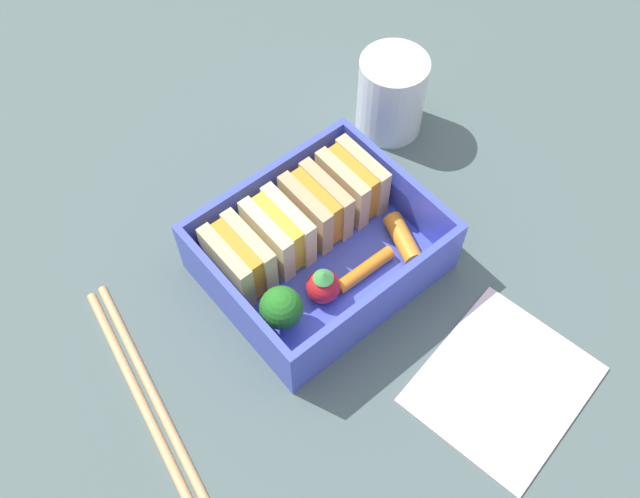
{
  "coord_description": "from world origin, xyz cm",
  "views": [
    {
      "loc": [
        -19.39,
        -23.2,
        50.77
      ],
      "look_at": [
        0.0,
        0.0,
        2.7
      ],
      "focal_mm": 40.0,
      "sensor_mm": 36.0,
      "label": 1
    }
  ],
  "objects_px": {
    "sandwich_center": "(316,207)",
    "broccoli_floret": "(281,308)",
    "strawberry_far_left": "(323,286)",
    "folded_napkin": "(503,384)",
    "sandwich_left": "(239,259)",
    "chopstick_pair": "(142,388)",
    "carrot_stick_far_left": "(403,239)",
    "carrot_stick_left": "(365,270)",
    "sandwich_center_left": "(278,233)",
    "sandwich_center_right": "(352,182)",
    "drinking_glass": "(391,95)"
  },
  "relations": [
    {
      "from": "sandwich_center",
      "to": "drinking_glass",
      "type": "relative_size",
      "value": 0.73
    },
    {
      "from": "sandwich_center_left",
      "to": "carrot_stick_left",
      "type": "height_order",
      "value": "sandwich_center_left"
    },
    {
      "from": "broccoli_floret",
      "to": "drinking_glass",
      "type": "distance_m",
      "value": 0.23
    },
    {
      "from": "strawberry_far_left",
      "to": "sandwich_left",
      "type": "bearing_deg",
      "value": 124.83
    },
    {
      "from": "sandwich_center_left",
      "to": "sandwich_center_right",
      "type": "height_order",
      "value": "same"
    },
    {
      "from": "sandwich_center_right",
      "to": "folded_napkin",
      "type": "bearing_deg",
      "value": -95.67
    },
    {
      "from": "sandwich_center_left",
      "to": "carrot_stick_far_left",
      "type": "bearing_deg",
      "value": -36.96
    },
    {
      "from": "sandwich_left",
      "to": "carrot_stick_far_left",
      "type": "xyz_separation_m",
      "value": [
        0.12,
        -0.06,
        -0.02
      ]
    },
    {
      "from": "sandwich_center",
      "to": "carrot_stick_far_left",
      "type": "height_order",
      "value": "sandwich_center"
    },
    {
      "from": "sandwich_center_right",
      "to": "carrot_stick_left",
      "type": "distance_m",
      "value": 0.08
    },
    {
      "from": "sandwich_left",
      "to": "chopstick_pair",
      "type": "xyz_separation_m",
      "value": [
        -0.11,
        -0.03,
        -0.03
      ]
    },
    {
      "from": "sandwich_left",
      "to": "carrot_stick_left",
      "type": "height_order",
      "value": "sandwich_left"
    },
    {
      "from": "sandwich_center",
      "to": "chopstick_pair",
      "type": "xyz_separation_m",
      "value": [
        -0.19,
        -0.03,
        -0.03
      ]
    },
    {
      "from": "sandwich_center",
      "to": "carrot_stick_far_left",
      "type": "relative_size",
      "value": 1.28
    },
    {
      "from": "folded_napkin",
      "to": "broccoli_floret",
      "type": "bearing_deg",
      "value": 124.88
    },
    {
      "from": "sandwich_center",
      "to": "strawberry_far_left",
      "type": "distance_m",
      "value": 0.07
    },
    {
      "from": "broccoli_floret",
      "to": "carrot_stick_left",
      "type": "xyz_separation_m",
      "value": [
        0.08,
        -0.01,
        -0.02
      ]
    },
    {
      "from": "strawberry_far_left",
      "to": "chopstick_pair",
      "type": "relative_size",
      "value": 0.17
    },
    {
      "from": "sandwich_center_right",
      "to": "sandwich_center_left",
      "type": "bearing_deg",
      "value": 180.0
    },
    {
      "from": "broccoli_floret",
      "to": "folded_napkin",
      "type": "height_order",
      "value": "broccoli_floret"
    },
    {
      "from": "sandwich_left",
      "to": "chopstick_pair",
      "type": "distance_m",
      "value": 0.12
    },
    {
      "from": "broccoli_floret",
      "to": "carrot_stick_left",
      "type": "bearing_deg",
      "value": -5.12
    },
    {
      "from": "sandwich_center",
      "to": "broccoli_floret",
      "type": "distance_m",
      "value": 0.1
    },
    {
      "from": "strawberry_far_left",
      "to": "sandwich_center",
      "type": "bearing_deg",
      "value": 55.05
    },
    {
      "from": "strawberry_far_left",
      "to": "carrot_stick_far_left",
      "type": "height_order",
      "value": "strawberry_far_left"
    },
    {
      "from": "broccoli_floret",
      "to": "carrot_stick_left",
      "type": "height_order",
      "value": "broccoli_floret"
    },
    {
      "from": "strawberry_far_left",
      "to": "carrot_stick_left",
      "type": "height_order",
      "value": "strawberry_far_left"
    },
    {
      "from": "carrot_stick_far_left",
      "to": "folded_napkin",
      "type": "xyz_separation_m",
      "value": [
        -0.02,
        -0.14,
        -0.02
      ]
    },
    {
      "from": "carrot_stick_left",
      "to": "chopstick_pair",
      "type": "xyz_separation_m",
      "value": [
        -0.19,
        0.04,
        -0.01
      ]
    },
    {
      "from": "sandwich_center",
      "to": "sandwich_center_right",
      "type": "xyz_separation_m",
      "value": [
        0.04,
        0.0,
        0.0
      ]
    },
    {
      "from": "chopstick_pair",
      "to": "folded_napkin",
      "type": "relative_size",
      "value": 1.56
    },
    {
      "from": "strawberry_far_left",
      "to": "folded_napkin",
      "type": "height_order",
      "value": "strawberry_far_left"
    },
    {
      "from": "sandwich_left",
      "to": "sandwich_center_left",
      "type": "relative_size",
      "value": 1.0
    },
    {
      "from": "sandwich_center_right",
      "to": "carrot_stick_far_left",
      "type": "distance_m",
      "value": 0.06
    },
    {
      "from": "strawberry_far_left",
      "to": "folded_napkin",
      "type": "distance_m",
      "value": 0.15
    },
    {
      "from": "broccoli_floret",
      "to": "folded_napkin",
      "type": "xyz_separation_m",
      "value": [
        0.1,
        -0.14,
        -0.04
      ]
    },
    {
      "from": "chopstick_pair",
      "to": "drinking_glass",
      "type": "relative_size",
      "value": 2.55
    },
    {
      "from": "broccoli_floret",
      "to": "carrot_stick_far_left",
      "type": "distance_m",
      "value": 0.12
    },
    {
      "from": "broccoli_floret",
      "to": "strawberry_far_left",
      "type": "height_order",
      "value": "broccoli_floret"
    },
    {
      "from": "sandwich_center",
      "to": "chopstick_pair",
      "type": "bearing_deg",
      "value": -172.37
    },
    {
      "from": "sandwich_center_left",
      "to": "carrot_stick_far_left",
      "type": "xyz_separation_m",
      "value": [
        0.08,
        -0.06,
        -0.02
      ]
    },
    {
      "from": "sandwich_center_left",
      "to": "chopstick_pair",
      "type": "relative_size",
      "value": 0.29
    },
    {
      "from": "strawberry_far_left",
      "to": "carrot_stick_left",
      "type": "distance_m",
      "value": 0.04
    },
    {
      "from": "broccoli_floret",
      "to": "carrot_stick_left",
      "type": "distance_m",
      "value": 0.08
    },
    {
      "from": "chopstick_pair",
      "to": "drinking_glass",
      "type": "height_order",
      "value": "drinking_glass"
    },
    {
      "from": "drinking_glass",
      "to": "folded_napkin",
      "type": "relative_size",
      "value": 0.61
    },
    {
      "from": "broccoli_floret",
      "to": "carrot_stick_left",
      "type": "relative_size",
      "value": 0.78
    },
    {
      "from": "carrot_stick_far_left",
      "to": "drinking_glass",
      "type": "xyz_separation_m",
      "value": [
        0.09,
        0.11,
        0.02
      ]
    },
    {
      "from": "sandwich_center",
      "to": "strawberry_far_left",
      "type": "xyz_separation_m",
      "value": [
        -0.04,
        -0.06,
        -0.01
      ]
    },
    {
      "from": "drinking_glass",
      "to": "folded_napkin",
      "type": "xyz_separation_m",
      "value": [
        -0.11,
        -0.25,
        -0.04
      ]
    }
  ]
}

